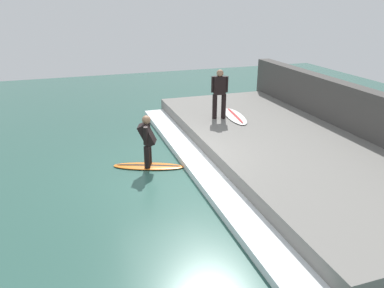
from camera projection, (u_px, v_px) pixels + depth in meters
name	position (u px, v px, depth m)	size (l,w,h in m)	color
ground_plane	(164.00, 172.00, 9.91)	(28.00, 28.00, 0.00)	#2D564C
concrete_ledge	(281.00, 147.00, 10.84)	(4.40, 10.99, 0.52)	slate
back_wall	(354.00, 117.00, 11.32)	(0.50, 11.54, 1.85)	#474442
wave_foam_crest	(198.00, 164.00, 10.15)	(0.74, 10.44, 0.18)	white
surfboard_riding	(148.00, 166.00, 10.18)	(1.96, 1.13, 0.07)	orange
surfer_riding	(147.00, 138.00, 9.88)	(0.56, 0.62, 1.41)	black
surfer_waiting_near	(220.00, 91.00, 12.24)	(0.54, 0.33, 1.63)	black
surfboard_waiting_near	(235.00, 116.00, 12.71)	(0.84, 1.99, 0.07)	white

